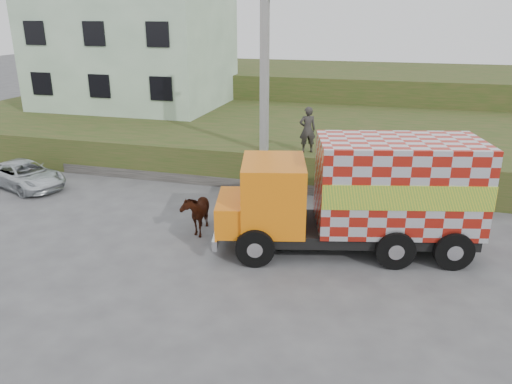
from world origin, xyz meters
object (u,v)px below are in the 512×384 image
(utility_pole, at_px, (264,85))
(cargo_truck, at_px, (361,195))
(cow, at_px, (196,211))
(suv, at_px, (24,175))
(pedestrian, at_px, (307,130))

(utility_pole, bearing_deg, cargo_truck, -49.31)
(cargo_truck, bearing_deg, cow, 166.84)
(utility_pole, bearing_deg, suv, -163.40)
(cow, distance_m, suv, 8.58)
(cow, relative_size, pedestrian, 0.89)
(cow, height_order, pedestrian, pedestrian)
(cargo_truck, distance_m, cow, 5.26)
(utility_pole, distance_m, suv, 10.31)
(cargo_truck, xyz_separation_m, cow, (-5.15, -0.05, -1.05))
(utility_pole, bearing_deg, pedestrian, 6.74)
(suv, bearing_deg, utility_pole, -53.81)
(utility_pole, bearing_deg, cow, -101.13)
(suv, xyz_separation_m, pedestrian, (10.97, 2.97, 1.87))
(utility_pole, xyz_separation_m, cargo_truck, (4.18, -4.87, -2.34))
(cargo_truck, bearing_deg, suv, 157.43)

